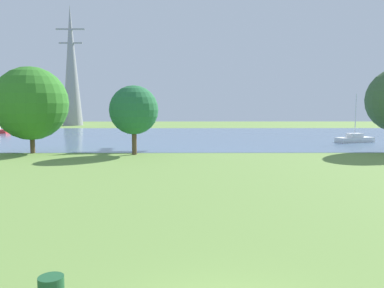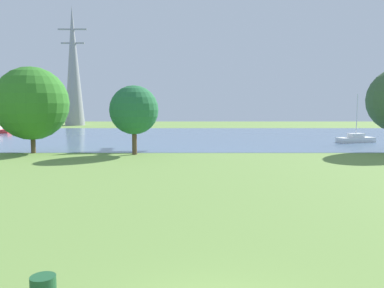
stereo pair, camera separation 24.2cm
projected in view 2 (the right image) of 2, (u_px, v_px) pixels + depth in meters
name	position (u px, v px, depth m)	size (l,w,h in m)	color
ground_plane	(199.00, 166.00, 29.38)	(160.00, 160.00, 0.00)	olive
water_surface	(196.00, 136.00, 57.24)	(140.00, 40.00, 0.02)	slate
sailboat_white	(357.00, 139.00, 47.75)	(5.03, 2.91, 5.87)	white
tree_mid_shore	(32.00, 103.00, 36.88)	(6.88, 6.88, 8.15)	brown
tree_east_near	(135.00, 110.00, 35.81)	(4.48, 4.48, 6.34)	brown
electricity_pylon	(74.00, 66.00, 87.46)	(6.40, 4.40, 26.56)	gray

